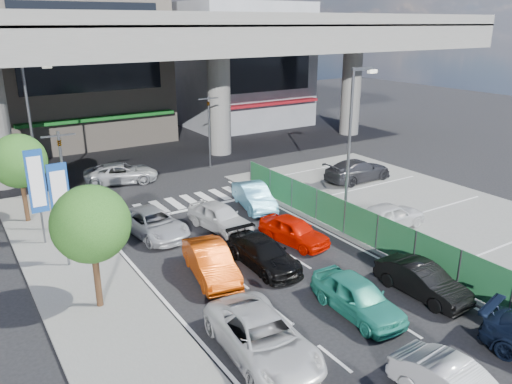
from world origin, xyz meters
TOP-DOWN VIEW (x-y plane):
  - ground at (0.00, 0.00)m, footprint 120.00×120.00m
  - parking_lot at (11.00, 2.00)m, footprint 12.00×28.00m
  - sidewalk_left at (-7.00, 4.00)m, footprint 4.00×30.00m
  - fence_run at (5.30, 1.00)m, footprint 0.16×22.00m
  - expressway at (0.00, 22.00)m, footprint 64.00×14.00m
  - building_center at (0.00, 32.97)m, footprint 14.00×10.90m
  - building_east at (16.00, 31.97)m, footprint 12.00×10.90m
  - traffic_light_left at (-6.20, 12.00)m, footprint 1.60×1.24m
  - traffic_light_right at (5.50, 19.00)m, footprint 1.60×1.24m
  - street_lamp_right at (7.17, 6.00)m, footprint 1.65×0.22m
  - street_lamp_left at (-6.33, 18.00)m, footprint 1.65×0.22m
  - signboard_near at (-7.20, 7.99)m, footprint 0.80×0.14m
  - signboard_far at (-7.60, 10.99)m, footprint 0.80×0.14m
  - tree_near at (-7.00, 4.00)m, footprint 2.80×2.80m
  - tree_far at (-7.80, 14.50)m, footprint 2.80×2.80m
  - sedan_white_mid_left at (-3.45, -1.64)m, footprint 2.71×5.15m
  - taxi_teal_mid at (0.83, -1.42)m, footprint 1.81×4.12m
  - hatch_black_mid_right at (3.84, -1.85)m, footprint 1.44×3.90m
  - taxi_orange_left at (-2.37, 3.92)m, footprint 2.21×4.39m
  - sedan_black_mid at (0.00, 3.49)m, footprint 1.75×4.26m
  - taxi_orange_right at (2.58, 4.77)m, footprint 2.18×3.99m
  - wagon_silver_front_left at (-2.76, 9.31)m, footprint 2.66×4.78m
  - sedan_white_front_mid at (0.39, 8.18)m, footprint 2.24×4.26m
  - kei_truck_front_right at (3.55, 9.89)m, footprint 2.37×4.41m
  - crossing_wagon_silver at (-1.33, 18.63)m, footprint 5.17×3.40m
  - parked_sedan_white at (7.68, 3.48)m, footprint 4.09×1.67m
  - parked_sedan_dgrey at (12.10, 10.38)m, footprint 4.98×2.11m
  - traffic_cone at (6.39, 6.13)m, footprint 0.47×0.47m

SIDE VIEW (x-z plane):
  - ground at x=0.00m, z-range 0.00..0.00m
  - parking_lot at x=11.00m, z-range 0.00..0.06m
  - sidewalk_left at x=-7.00m, z-range 0.00..0.12m
  - traffic_cone at x=6.39m, z-range 0.06..0.76m
  - sedan_black_mid at x=0.00m, z-range 0.00..1.23m
  - wagon_silver_front_left at x=-2.76m, z-range 0.00..1.26m
  - hatch_black_mid_right at x=3.84m, z-range 0.00..1.28m
  - taxi_orange_right at x=2.58m, z-range 0.00..1.29m
  - crossing_wagon_silver at x=-1.33m, z-range 0.00..1.32m
  - sedan_white_mid_left at x=-3.45m, z-range 0.00..1.38m
  - taxi_teal_mid at x=0.83m, z-range 0.00..1.38m
  - taxi_orange_left at x=-2.37m, z-range 0.00..1.38m
  - sedan_white_front_mid at x=0.39m, z-range 0.00..1.38m
  - kei_truck_front_right at x=3.55m, z-range 0.00..1.38m
  - parked_sedan_white at x=7.68m, z-range 0.06..1.45m
  - parked_sedan_dgrey at x=12.10m, z-range 0.06..1.49m
  - fence_run at x=5.30m, z-range 0.00..1.80m
  - signboard_near at x=-7.20m, z-range 0.71..5.41m
  - signboard_far at x=-7.60m, z-range 0.71..5.41m
  - tree_near at x=-7.00m, z-range 0.99..5.79m
  - tree_far at x=-7.80m, z-range 0.99..5.79m
  - traffic_light_left at x=-6.20m, z-range 1.34..6.54m
  - traffic_light_right at x=5.50m, z-range 1.34..6.54m
  - street_lamp_right at x=7.17m, z-range 0.77..8.77m
  - street_lamp_left at x=-6.33m, z-range 0.77..8.77m
  - building_east at x=16.00m, z-range -0.01..11.99m
  - building_center at x=0.00m, z-range -0.01..14.99m
  - expressway at x=0.00m, z-range 3.39..14.14m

